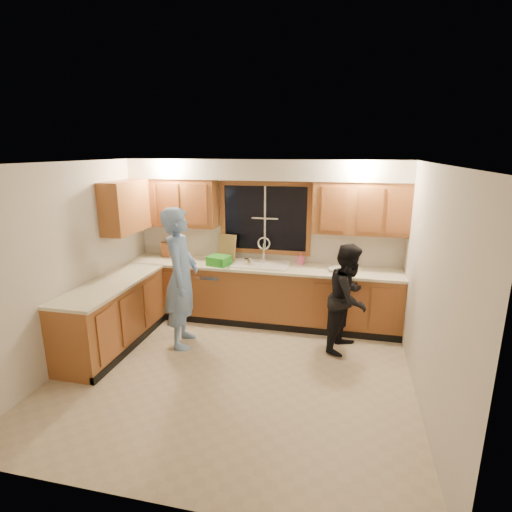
{
  "coord_description": "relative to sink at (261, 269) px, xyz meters",
  "views": [
    {
      "loc": [
        1.23,
        -4.14,
        2.64
      ],
      "look_at": [
        0.14,
        0.65,
        1.32
      ],
      "focal_mm": 28.0,
      "sensor_mm": 36.0,
      "label": 1
    }
  ],
  "objects": [
    {
      "name": "countertop_back",
      "position": [
        0.0,
        -0.02,
        0.04
      ],
      "size": [
        4.2,
        0.63,
        0.04
      ],
      "primitive_type": "cube",
      "color": "#F1EBCB",
      "rests_on": "base_cabinets_back"
    },
    {
      "name": "dishwasher",
      "position": [
        -0.85,
        -0.01,
        -0.45
      ],
      "size": [
        0.6,
        0.56,
        0.82
      ],
      "primitive_type": "cube",
      "color": "silver",
      "rests_on": "floor"
    },
    {
      "name": "wall_right",
      "position": [
        2.1,
        -1.6,
        0.39
      ],
      "size": [
        0.0,
        3.8,
        3.8
      ],
      "primitive_type": "plane",
      "rotation": [
        1.57,
        0.0,
        -1.57
      ],
      "color": "beige",
      "rests_on": "ground"
    },
    {
      "name": "soffit",
      "position": [
        0.0,
        0.12,
        1.49
      ],
      "size": [
        4.2,
        0.35,
        0.3
      ],
      "primitive_type": "cube",
      "color": "silver",
      "rests_on": "wall_back"
    },
    {
      "name": "upper_cabinets_left",
      "position": [
        -1.43,
        0.13,
        0.96
      ],
      "size": [
        1.35,
        0.33,
        0.75
      ],
      "primitive_type": "cube",
      "color": "#9C5B2D",
      "rests_on": "wall_back"
    },
    {
      "name": "cutting_board",
      "position": [
        -0.6,
        0.18,
        0.26
      ],
      "size": [
        0.33,
        0.17,
        0.41
      ],
      "primitive_type": "cube",
      "rotation": [
        -0.21,
        0.0,
        -0.23
      ],
      "color": "tan",
      "rests_on": "countertop_back"
    },
    {
      "name": "wall_left",
      "position": [
        -2.1,
        -1.6,
        0.39
      ],
      "size": [
        0.0,
        3.8,
        3.8
      ],
      "primitive_type": "plane",
      "rotation": [
        1.57,
        0.0,
        1.57
      ],
      "color": "beige",
      "rests_on": "ground"
    },
    {
      "name": "can_right",
      "position": [
        -0.16,
        -0.13,
        0.11
      ],
      "size": [
        0.07,
        0.07,
        0.11
      ],
      "primitive_type": "cylinder",
      "rotation": [
        0.0,
        0.0,
        0.1
      ],
      "color": "#C4B597",
      "rests_on": "countertop_back"
    },
    {
      "name": "sink",
      "position": [
        0.0,
        0.0,
        0.0
      ],
      "size": [
        0.86,
        0.52,
        0.57
      ],
      "color": "white",
      "rests_on": "countertop_back"
    },
    {
      "name": "man",
      "position": [
        -0.89,
        -0.98,
        0.09
      ],
      "size": [
        0.59,
        0.78,
        1.92
      ],
      "primitive_type": "imported",
      "rotation": [
        0.0,
        0.0,
        1.77
      ],
      "color": "#6C92CC",
      "rests_on": "floor"
    },
    {
      "name": "countertop_left",
      "position": [
        -1.79,
        -1.25,
        0.04
      ],
      "size": [
        0.63,
        1.9,
        0.04
      ],
      "primitive_type": "cube",
      "color": "#F1EBCB",
      "rests_on": "base_cabinets_left"
    },
    {
      "name": "upper_cabinets_return",
      "position": [
        -1.94,
        -0.48,
        0.96
      ],
      "size": [
        0.33,
        0.9,
        0.75
      ],
      "primitive_type": "cube",
      "color": "#9C5B2D",
      "rests_on": "wall_left"
    },
    {
      "name": "soap_bottle",
      "position": [
        0.59,
        0.19,
        0.15
      ],
      "size": [
        0.11,
        0.11,
        0.18
      ],
      "primitive_type": "imported",
      "rotation": [
        0.0,
        0.0,
        -0.39
      ],
      "color": "pink",
      "rests_on": "countertop_back"
    },
    {
      "name": "dish_crate",
      "position": [
        -0.63,
        -0.13,
        0.13
      ],
      "size": [
        0.36,
        0.35,
        0.14
      ],
      "primitive_type": "cube",
      "rotation": [
        0.0,
        0.0,
        -0.24
      ],
      "color": "green",
      "rests_on": "countertop_back"
    },
    {
      "name": "base_cabinets_back",
      "position": [
        0.0,
        -0.0,
        -0.42
      ],
      "size": [
        4.2,
        0.6,
        0.88
      ],
      "primitive_type": "cube",
      "color": "#9C5B2D",
      "rests_on": "ground"
    },
    {
      "name": "window_frame",
      "position": [
        0.0,
        0.29,
        0.74
      ],
      "size": [
        1.44,
        0.03,
        1.14
      ],
      "color": "black",
      "rests_on": "wall_back"
    },
    {
      "name": "floor",
      "position": [
        0.0,
        -1.6,
        -0.86
      ],
      "size": [
        4.2,
        4.2,
        0.0
      ],
      "primitive_type": "plane",
      "color": "#BAA98F",
      "rests_on": "ground"
    },
    {
      "name": "base_cabinets_left",
      "position": [
        -1.8,
        -1.25,
        -0.42
      ],
      "size": [
        0.6,
        1.9,
        0.88
      ],
      "primitive_type": "cube",
      "color": "#9C5B2D",
      "rests_on": "ground"
    },
    {
      "name": "wall_back",
      "position": [
        0.0,
        0.3,
        0.39
      ],
      "size": [
        4.2,
        0.0,
        4.2
      ],
      "primitive_type": "plane",
      "rotation": [
        1.57,
        0.0,
        0.0
      ],
      "color": "beige",
      "rests_on": "ground"
    },
    {
      "name": "upper_cabinets_right",
      "position": [
        1.43,
        0.13,
        0.96
      ],
      "size": [
        1.35,
        0.33,
        0.75
      ],
      "primitive_type": "cube",
      "color": "#9C5B2D",
      "rests_on": "wall_back"
    },
    {
      "name": "stove",
      "position": [
        -1.8,
        -1.82,
        -0.41
      ],
      "size": [
        0.58,
        0.75,
        0.9
      ],
      "primitive_type": "cube",
      "color": "silver",
      "rests_on": "floor"
    },
    {
      "name": "ceiling",
      "position": [
        0.0,
        -1.6,
        1.64
      ],
      "size": [
        4.2,
        4.2,
        0.0
      ],
      "primitive_type": "plane",
      "rotation": [
        3.14,
        0.0,
        0.0
      ],
      "color": "white"
    },
    {
      "name": "can_left",
      "position": [
        -0.21,
        -0.08,
        0.11
      ],
      "size": [
        0.06,
        0.06,
        0.12
      ],
      "primitive_type": "cylinder",
      "rotation": [
        0.0,
        0.0,
        0.01
      ],
      "color": "#C4B597",
      "rests_on": "countertop_back"
    },
    {
      "name": "woman",
      "position": [
        1.32,
        -0.63,
        -0.13
      ],
      "size": [
        0.77,
        0.86,
        1.47
      ],
      "primitive_type": "imported",
      "rotation": [
        0.0,
        0.0,
        1.22
      ],
      "color": "black",
      "rests_on": "floor"
    },
    {
      "name": "bowl",
      "position": [
        1.14,
        -0.07,
        0.08
      ],
      "size": [
        0.25,
        0.25,
        0.06
      ],
      "primitive_type": "imported",
      "rotation": [
        0.0,
        0.0,
        -0.11
      ],
      "color": "silver",
      "rests_on": "countertop_back"
    },
    {
      "name": "knife_block",
      "position": [
        -1.65,
        0.16,
        0.17
      ],
      "size": [
        0.15,
        0.13,
        0.24
      ],
      "primitive_type": "cube",
      "rotation": [
        0.0,
        0.0,
        0.21
      ],
      "color": "#9C562B",
      "rests_on": "countertop_back"
    }
  ]
}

